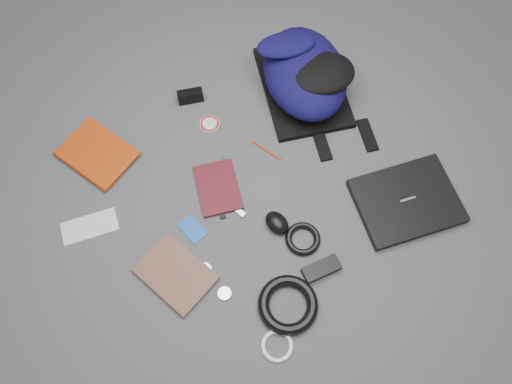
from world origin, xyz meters
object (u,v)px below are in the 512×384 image
compact_camera (190,96)px  mouse (277,223)px  textbook_red (79,173)px  comic_book (157,294)px  power_brick (321,269)px  backpack (305,73)px  laptop (406,201)px  dvd_case (218,188)px

compact_camera → mouse: size_ratio=1.03×
textbook_red → compact_camera: compact_camera is taller
comic_book → mouse: 0.46m
power_brick → backpack: bearing=68.4°
backpack → compact_camera: 0.44m
laptop → textbook_red: laptop is taller
laptop → power_brick: size_ratio=2.75×
comic_book → compact_camera: compact_camera is taller
textbook_red → power_brick: bearing=-76.6°
mouse → laptop: bearing=-29.7°
textbook_red → compact_camera: size_ratio=2.68×
mouse → power_brick: 0.21m
comic_book → power_brick: power_brick is taller
comic_book → power_brick: (0.50, -0.22, 0.01)m
backpack → textbook_red: size_ratio=1.82×
textbook_red → mouse: (0.50, -0.54, 0.01)m
compact_camera → comic_book: bearing=-107.7°
backpack → comic_book: 0.96m
backpack → power_brick: size_ratio=3.76×
backpack → comic_book: size_ratio=1.97×
comic_book → compact_camera: (0.47, 0.60, 0.02)m
laptop → dvd_case: size_ratio=1.72×
dvd_case → power_brick: (0.14, -0.44, 0.01)m
compact_camera → backpack: bearing=-5.3°
textbook_red → compact_camera: bearing=-14.2°
dvd_case → compact_camera: 0.40m
backpack → dvd_case: size_ratio=2.35×
textbook_red → comic_book: (0.03, -0.54, -0.00)m
comic_book → power_brick: bearing=-40.8°
laptop → compact_camera: size_ratio=3.57×
dvd_case → comic_book: bearing=-130.3°
backpack → laptop: bearing=-67.6°
laptop → power_brick: laptop is taller
textbook_red → dvd_case: size_ratio=1.29×
laptop → mouse: (-0.43, 0.17, 0.01)m
backpack → mouse: bearing=-113.9°
dvd_case → textbook_red: bearing=159.5°
dvd_case → power_brick: 0.46m
laptop → mouse: bearing=172.6°
compact_camera → mouse: (-0.00, -0.61, -0.00)m
backpack → power_brick: (-0.36, -0.63, -0.08)m
textbook_red → mouse: bearing=-69.4°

